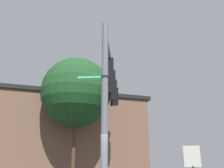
# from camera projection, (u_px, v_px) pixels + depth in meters

# --- Properties ---
(signal_pole) EXTENTS (0.26, 0.26, 7.08)m
(signal_pole) POSITION_uv_depth(u_px,v_px,m) (105.00, 106.00, 9.37)
(signal_pole) COLOR slate
(signal_pole) RESTS_ON ground
(mast_arm) EXTENTS (1.89, 7.20, 0.19)m
(mast_arm) POSITION_uv_depth(u_px,v_px,m) (112.00, 69.00, 13.77)
(mast_arm) COLOR slate
(traffic_light_nearest_pole) EXTENTS (0.54, 0.49, 1.31)m
(traffic_light_nearest_pole) POSITION_uv_depth(u_px,v_px,m) (109.00, 71.00, 11.92)
(traffic_light_nearest_pole) COLOR black
(traffic_light_mid_inner) EXTENTS (0.54, 0.49, 1.31)m
(traffic_light_mid_inner) POSITION_uv_depth(u_px,v_px,m) (112.00, 82.00, 13.45)
(traffic_light_mid_inner) COLOR black
(traffic_light_mid_outer) EXTENTS (0.54, 0.49, 1.31)m
(traffic_light_mid_outer) POSITION_uv_depth(u_px,v_px,m) (114.00, 90.00, 14.98)
(traffic_light_mid_outer) COLOR black
(traffic_light_arm_end) EXTENTS (0.54, 0.49, 1.31)m
(traffic_light_arm_end) POSITION_uv_depth(u_px,v_px,m) (115.00, 97.00, 16.52)
(traffic_light_arm_end) COLOR black
(street_name_sign) EXTENTS (1.19, 0.42, 0.22)m
(street_name_sign) POSITION_uv_depth(u_px,v_px,m) (98.00, 77.00, 9.75)
(street_name_sign) COLOR #147238
(storefront_building) EXTENTS (14.94, 13.65, 6.75)m
(storefront_building) POSITION_uv_depth(u_px,v_px,m) (61.00, 140.00, 20.66)
(storefront_building) COLOR brown
(storefront_building) RESTS_ON ground
(tree_by_storefront) EXTENTS (4.80, 4.80, 8.56)m
(tree_by_storefront) POSITION_uv_depth(u_px,v_px,m) (76.00, 93.00, 17.09)
(tree_by_storefront) COLOR #4C3823
(tree_by_storefront) RESTS_ON ground
(historical_marker) EXTENTS (0.60, 0.08, 2.13)m
(historical_marker) POSITION_uv_depth(u_px,v_px,m) (193.00, 166.00, 9.12)
(historical_marker) COLOR #333333
(historical_marker) RESTS_ON ground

